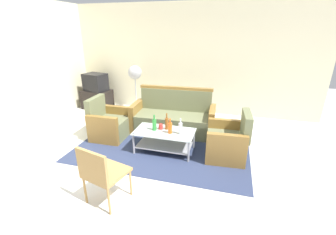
# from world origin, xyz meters

# --- Properties ---
(ground_plane) EXTENTS (14.00, 14.00, 0.00)m
(ground_plane) POSITION_xyz_m (0.00, 0.00, 0.00)
(ground_plane) COLOR white
(wall_back) EXTENTS (6.52, 0.12, 2.80)m
(wall_back) POSITION_xyz_m (0.00, 3.06, 1.40)
(wall_back) COLOR beige
(wall_back) RESTS_ON ground
(rug) EXTENTS (3.26, 2.20, 0.01)m
(rug) POSITION_xyz_m (-0.10, 0.85, 0.01)
(rug) COLOR #2D3856
(rug) RESTS_ON ground
(couch) EXTENTS (1.83, 0.81, 0.96)m
(couch) POSITION_xyz_m (-0.09, 1.55, 0.32)
(couch) COLOR #6B704C
(couch) RESTS_ON rug
(armchair_left) EXTENTS (0.71, 0.77, 0.85)m
(armchair_left) POSITION_xyz_m (-1.32, 0.92, 0.29)
(armchair_left) COLOR #6B704C
(armchair_left) RESTS_ON rug
(armchair_right) EXTENTS (0.75, 0.80, 0.85)m
(armchair_right) POSITION_xyz_m (1.12, 0.77, 0.29)
(armchair_right) COLOR #6B704C
(armchair_right) RESTS_ON rug
(coffee_table) EXTENTS (1.10, 0.60, 0.40)m
(coffee_table) POSITION_xyz_m (-0.03, 0.65, 0.27)
(coffee_table) COLOR silver
(coffee_table) RESTS_ON rug
(bottle_clear) EXTENTS (0.07, 0.07, 0.30)m
(bottle_clear) POSITION_xyz_m (0.28, 0.62, 0.52)
(bottle_clear) COLOR silver
(bottle_clear) RESTS_ON coffee_table
(bottle_brown) EXTENTS (0.07, 0.07, 0.31)m
(bottle_brown) POSITION_xyz_m (-0.01, 0.76, 0.53)
(bottle_brown) COLOR brown
(bottle_brown) RESTS_ON coffee_table
(bottle_orange) EXTENTS (0.07, 0.07, 0.28)m
(bottle_orange) POSITION_xyz_m (0.10, 0.60, 0.52)
(bottle_orange) COLOR #D85919
(bottle_orange) RESTS_ON coffee_table
(bottle_green) EXTENTS (0.08, 0.08, 0.30)m
(bottle_green) POSITION_xyz_m (-0.22, 0.66, 0.52)
(bottle_green) COLOR #2D8C38
(bottle_green) RESTS_ON coffee_table
(cup) EXTENTS (0.08, 0.08, 0.10)m
(cup) POSITION_xyz_m (-0.12, 0.72, 0.46)
(cup) COLOR red
(cup) RESTS_ON coffee_table
(tv_stand) EXTENTS (0.80, 0.50, 0.52)m
(tv_stand) POSITION_xyz_m (-2.62, 2.55, 0.26)
(tv_stand) COLOR black
(tv_stand) RESTS_ON ground
(television) EXTENTS (0.68, 0.57, 0.48)m
(television) POSITION_xyz_m (-2.62, 2.55, 0.76)
(television) COLOR black
(television) RESTS_ON tv_stand
(pedestal_fan) EXTENTS (0.36, 0.36, 1.27)m
(pedestal_fan) POSITION_xyz_m (-1.42, 2.60, 1.01)
(pedestal_fan) COLOR #2D2D33
(pedestal_fan) RESTS_ON ground
(wicker_chair) EXTENTS (0.58, 0.58, 0.84)m
(wicker_chair) POSITION_xyz_m (-0.40, -0.89, 0.49)
(wicker_chair) COLOR #AD844C
(wicker_chair) RESTS_ON ground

